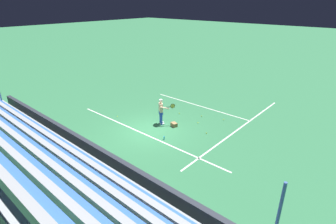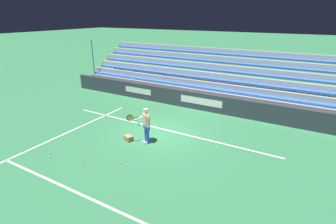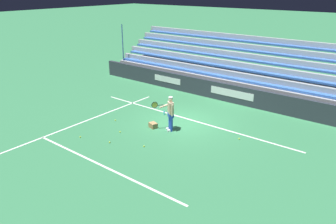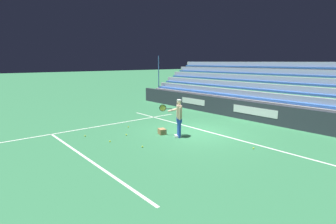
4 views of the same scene
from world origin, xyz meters
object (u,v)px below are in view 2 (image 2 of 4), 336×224
ball_box_cardboard (129,138)px  tennis_ball_on_baseline (89,135)px  water_bottle (138,124)px  tennis_ball_toward_net (50,157)px  tennis_player (146,125)px  tennis_ball_by_box (83,161)px  tennis_ball_midcourt (121,163)px  tennis_ball_near_player (94,148)px  tennis_ball_far_left (217,148)px

ball_box_cardboard → tennis_ball_on_baseline: bearing=14.6°
tennis_ball_on_baseline → water_bottle: (-1.45, -2.26, 0.08)m
tennis_ball_on_baseline → tennis_ball_toward_net: (-0.20, 2.40, 0.00)m
tennis_ball_toward_net → ball_box_cardboard: bearing=-123.1°
tennis_player → ball_box_cardboard: tennis_player is taller
tennis_ball_by_box → tennis_ball_midcourt: same height
tennis_ball_near_player → tennis_ball_midcourt: (-1.91, 0.40, 0.00)m
tennis_player → tennis_ball_toward_net: tennis_player is taller
tennis_ball_on_baseline → tennis_ball_near_player: 1.51m
tennis_ball_toward_net → water_bottle: (-1.26, -4.66, 0.08)m
tennis_ball_by_box → tennis_ball_toward_net: same height
ball_box_cardboard → tennis_ball_by_box: size_ratio=6.06×
tennis_ball_by_box → tennis_ball_far_left: 5.90m
tennis_ball_near_player → water_bottle: size_ratio=0.30×
tennis_ball_on_baseline → tennis_ball_toward_net: 2.41m
tennis_player → ball_box_cardboard: (0.85, 0.27, -0.76)m
tennis_player → tennis_ball_by_box: size_ratio=25.98×
tennis_ball_by_box → tennis_ball_near_player: bearing=-67.7°
tennis_player → tennis_ball_toward_net: 4.34m
ball_box_cardboard → tennis_ball_midcourt: (-1.03, 1.82, -0.10)m
ball_box_cardboard → tennis_ball_on_baseline: (2.12, 0.55, -0.10)m
tennis_player → tennis_ball_toward_net: bearing=49.2°
ball_box_cardboard → tennis_ball_toward_net: 3.53m
ball_box_cardboard → tennis_ball_near_player: bearing=58.1°
ball_box_cardboard → tennis_ball_toward_net: (1.93, 2.95, -0.10)m
tennis_player → tennis_ball_by_box: 3.16m
tennis_ball_midcourt → tennis_ball_far_left: bearing=-132.1°
water_bottle → tennis_ball_midcourt: bearing=115.7°
tennis_player → tennis_ball_far_left: 3.43m
ball_box_cardboard → tennis_ball_on_baseline: 2.20m
tennis_ball_on_baseline → water_bottle: size_ratio=0.30×
tennis_ball_on_baseline → tennis_player: bearing=-164.5°
tennis_ball_toward_net → tennis_ball_midcourt: size_ratio=1.00×
tennis_player → ball_box_cardboard: 1.18m
tennis_player → water_bottle: (1.52, -1.44, -0.78)m
ball_box_cardboard → tennis_ball_far_left: bearing=-160.2°
tennis_ball_by_box → water_bottle: (0.23, -4.19, 0.08)m
ball_box_cardboard → tennis_ball_near_player: ball_box_cardboard is taller
tennis_ball_by_box → tennis_player: bearing=-115.3°
tennis_player → tennis_ball_on_baseline: (2.98, 0.82, -0.86)m
tennis_ball_on_baseline → tennis_ball_by_box: bearing=131.0°
ball_box_cardboard → tennis_ball_by_box: bearing=79.8°
tennis_ball_far_left → tennis_ball_midcourt: bearing=47.9°
tennis_player → water_bottle: tennis_player is taller
tennis_ball_near_player → tennis_ball_far_left: 5.62m
tennis_ball_toward_net → tennis_ball_far_left: bearing=-143.3°
ball_box_cardboard → tennis_ball_far_left: 4.22m
tennis_ball_near_player → tennis_ball_toward_net: (1.05, 1.54, 0.00)m
tennis_ball_midcourt → tennis_ball_toward_net: bearing=21.0°
ball_box_cardboard → water_bottle: ball_box_cardboard is taller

